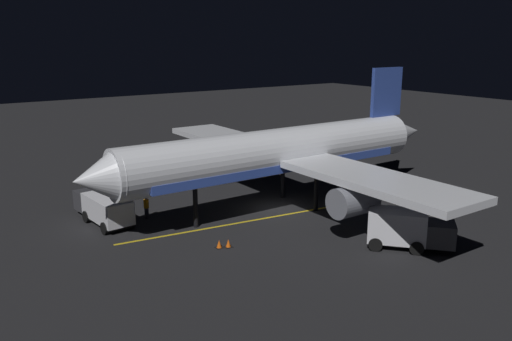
# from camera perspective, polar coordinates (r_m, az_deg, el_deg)

# --- Properties ---
(ground_plane) EXTENTS (180.00, 180.00, 0.20)m
(ground_plane) POSITION_cam_1_polar(r_m,az_deg,el_deg) (42.90, 2.20, -4.29)
(ground_plane) COLOR black
(apron_guide_stripe) EXTENTS (2.61, 19.30, 0.01)m
(apron_guide_stripe) POSITION_cam_1_polar(r_m,az_deg,el_deg) (39.80, -1.42, -5.62)
(apron_guide_stripe) COLOR gold
(apron_guide_stripe) RESTS_ON ground_plane
(airliner) EXTENTS (32.97, 33.27, 10.95)m
(airliner) POSITION_cam_1_polar(r_m,az_deg,el_deg) (42.01, 2.87, 1.88)
(airliner) COLOR white
(airliner) RESTS_ON ground_plane
(baggage_truck) EXTENTS (6.63, 2.68, 2.16)m
(baggage_truck) POSITION_cam_1_polar(r_m,az_deg,el_deg) (40.90, -16.20, -3.94)
(baggage_truck) COLOR silver
(baggage_truck) RESTS_ON ground_plane
(catering_truck) EXTENTS (5.48, 5.15, 2.55)m
(catering_truck) POSITION_cam_1_polar(r_m,az_deg,el_deg) (36.00, 15.95, -6.20)
(catering_truck) COLOR silver
(catering_truck) RESTS_ON ground_plane
(ground_crew_worker) EXTENTS (0.40, 0.40, 1.74)m
(ground_crew_worker) POSITION_cam_1_polar(r_m,az_deg,el_deg) (41.20, -11.82, -3.94)
(ground_crew_worker) COLOR black
(ground_crew_worker) RESTS_ON ground_plane
(traffic_cone_near_left) EXTENTS (0.50, 0.50, 0.55)m
(traffic_cone_near_left) POSITION_cam_1_polar(r_m,az_deg,el_deg) (35.17, -3.02, -7.93)
(traffic_cone_near_left) COLOR #EA590F
(traffic_cone_near_left) RESTS_ON ground_plane
(traffic_cone_near_right) EXTENTS (0.50, 0.50, 0.55)m
(traffic_cone_near_right) POSITION_cam_1_polar(r_m,az_deg,el_deg) (41.46, -14.94, -4.94)
(traffic_cone_near_right) COLOR #EA590F
(traffic_cone_near_right) RESTS_ON ground_plane
(traffic_cone_under_wing) EXTENTS (0.50, 0.50, 0.55)m
(traffic_cone_under_wing) POSITION_cam_1_polar(r_m,az_deg,el_deg) (35.09, -4.03, -8.00)
(traffic_cone_under_wing) COLOR #EA590F
(traffic_cone_under_wing) RESTS_ON ground_plane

